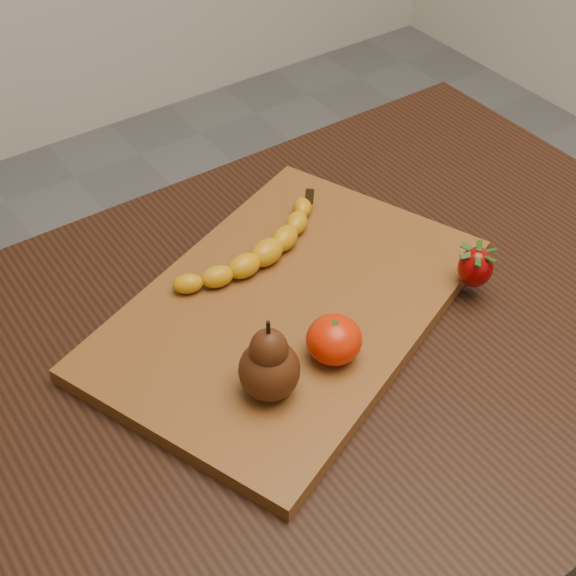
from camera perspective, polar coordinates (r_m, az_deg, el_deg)
table at (r=0.98m, az=2.73°, el=-7.05°), size 1.00×0.70×0.76m
cutting_board at (r=0.92m, az=-0.00°, el=-1.37°), size 0.53×0.45×0.02m
banana at (r=0.95m, az=-1.51°, el=2.56°), size 0.20×0.09×0.03m
pear at (r=0.78m, az=-1.36°, el=-5.01°), size 0.08×0.08×0.10m
mandarin at (r=0.83m, az=3.29°, el=-3.69°), size 0.06×0.06×0.05m
strawberry at (r=0.94m, az=13.21°, el=1.54°), size 0.05×0.05×0.05m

